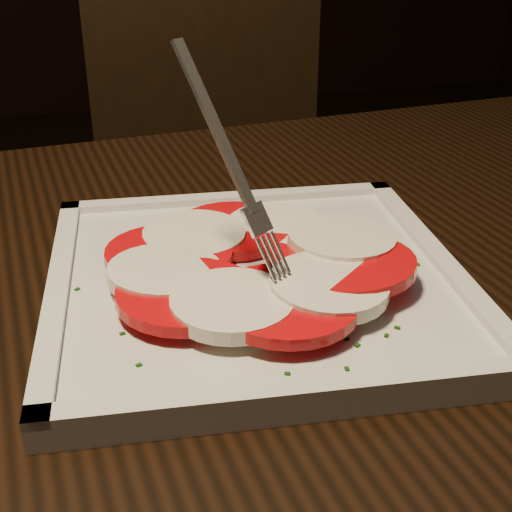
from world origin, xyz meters
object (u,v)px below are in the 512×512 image
Objects in this scene: chair at (216,185)px; fork at (216,155)px; plate at (256,284)px; table at (355,382)px.

chair is 0.84m from fork.
fork is at bearing -177.40° from plate.
chair is at bearing 79.68° from plate.
fork is (-0.11, -0.00, 0.21)m from table.
table is 0.24m from fork.
plate is (-0.09, -0.00, 0.11)m from table.
table is at bearing -31.64° from fork.
fork is at bearing -178.69° from table.
table is 8.99× the size of fork.
plate is 2.08× the size of fork.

